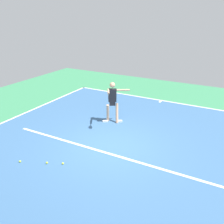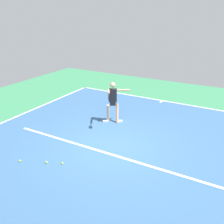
% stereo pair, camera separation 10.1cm
% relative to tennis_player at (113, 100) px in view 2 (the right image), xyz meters
% --- Properties ---
extents(ground_plane, '(19.60, 19.60, 0.00)m').
position_rel_tennis_player_xyz_m(ground_plane, '(-0.97, 1.85, -1.04)').
color(ground_plane, '#388456').
extents(court_surface, '(10.40, 11.39, 0.00)m').
position_rel_tennis_player_xyz_m(court_surface, '(-0.97, 1.85, -1.04)').
color(court_surface, '#38608E').
rests_on(court_surface, ground_plane).
extents(court_line_baseline_near, '(10.40, 0.10, 0.01)m').
position_rel_tennis_player_xyz_m(court_line_baseline_near, '(-0.97, -3.80, -1.04)').
color(court_line_baseline_near, white).
rests_on(court_line_baseline_near, ground_plane).
extents(court_line_sideline_right, '(0.10, 11.39, 0.01)m').
position_rel_tennis_player_xyz_m(court_line_sideline_right, '(4.18, 1.85, -1.04)').
color(court_line_sideline_right, white).
rests_on(court_line_sideline_right, ground_plane).
extents(court_line_service, '(7.80, 0.10, 0.01)m').
position_rel_tennis_player_xyz_m(court_line_service, '(-0.97, 2.33, -1.04)').
color(court_line_service, white).
rests_on(court_line_service, ground_plane).
extents(court_line_centre_mark, '(0.10, 0.30, 0.01)m').
position_rel_tennis_player_xyz_m(court_line_centre_mark, '(-0.97, -3.60, -1.04)').
color(court_line_centre_mark, white).
rests_on(court_line_centre_mark, ground_plane).
extents(tennis_player, '(1.05, 1.40, 1.81)m').
position_rel_tennis_player_xyz_m(tennis_player, '(0.00, 0.00, 0.00)').
color(tennis_player, tan).
rests_on(tennis_player, ground_plane).
extents(tennis_ball_by_baseline, '(0.07, 0.07, 0.07)m').
position_rel_tennis_player_xyz_m(tennis_ball_by_baseline, '(-0.17, 3.60, -1.01)').
color(tennis_ball_by_baseline, yellow).
rests_on(tennis_ball_by_baseline, ground_plane).
extents(tennis_ball_near_service_line, '(0.07, 0.07, 0.07)m').
position_rel_tennis_player_xyz_m(tennis_ball_near_service_line, '(1.12, 4.17, -1.01)').
color(tennis_ball_near_service_line, '#CCE033').
rests_on(tennis_ball_near_service_line, ground_plane).
extents(tennis_ball_near_player, '(0.07, 0.07, 0.07)m').
position_rel_tennis_player_xyz_m(tennis_ball_near_player, '(0.30, 3.81, -1.01)').
color(tennis_ball_near_player, '#CCE033').
rests_on(tennis_ball_near_player, ground_plane).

